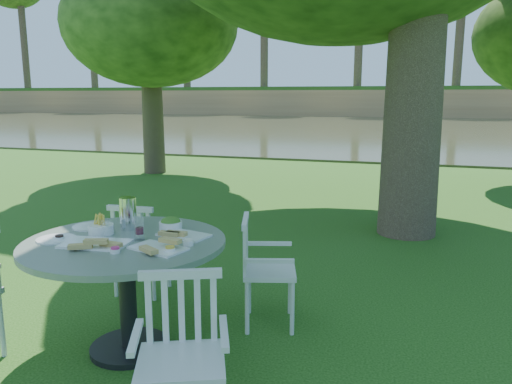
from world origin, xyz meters
TOP-DOWN VIEW (x-y plane):
  - ground at (0.00, 0.00)m, footprint 140.00×140.00m
  - table at (-0.38, -1.56)m, footprint 1.38×1.38m
  - chair_ne at (0.37, -0.87)m, footprint 0.51×0.53m
  - chair_nw at (-0.84, -0.66)m, footprint 0.46×0.43m
  - chair_se at (0.38, -2.24)m, footprint 0.57×0.56m
  - tableware at (-0.44, -1.45)m, footprint 1.12×0.76m
  - river at (0.00, 23.00)m, footprint 100.00×28.00m
  - far_bank at (0.28, 41.12)m, footprint 100.00×18.00m

SIDE VIEW (x-z plane):
  - ground at x=0.00m, z-range 0.00..0.00m
  - river at x=0.00m, z-range -0.06..0.06m
  - chair_nw at x=-0.84m, z-range 0.07..0.92m
  - chair_ne at x=0.37m, z-range 0.08..0.94m
  - chair_se at x=0.38m, z-range 0.08..0.95m
  - table at x=-0.38m, z-range 0.25..1.06m
  - tableware at x=-0.44m, z-range 0.74..0.98m
  - far_bank at x=0.28m, z-range -0.35..14.85m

